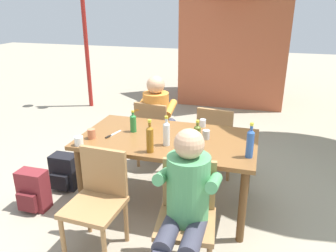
% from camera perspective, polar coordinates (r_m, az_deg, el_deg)
% --- Properties ---
extents(ground_plane, '(24.00, 24.00, 0.00)m').
position_cam_1_polar(ground_plane, '(3.61, 0.00, -13.05)').
color(ground_plane, gray).
extents(dining_table, '(1.72, 0.95, 0.75)m').
position_cam_1_polar(dining_table, '(3.29, 0.00, -3.36)').
color(dining_table, brown).
rests_on(dining_table, ground_plane).
extents(chair_near_right, '(0.49, 0.49, 0.87)m').
position_cam_1_polar(chair_near_right, '(2.64, 3.32, -14.42)').
color(chair_near_right, '#A37547').
rests_on(chair_near_right, ground_plane).
extents(chair_far_left, '(0.49, 0.49, 0.87)m').
position_cam_1_polar(chair_far_left, '(4.15, -2.30, -0.78)').
color(chair_far_left, '#A37547').
rests_on(chair_far_left, ground_plane).
extents(chair_near_left, '(0.46, 0.46, 0.87)m').
position_cam_1_polar(chair_near_left, '(2.87, -11.95, -11.72)').
color(chair_near_left, '#A37547').
rests_on(chair_near_left, ground_plane).
extents(chair_far_right, '(0.49, 0.49, 0.87)m').
position_cam_1_polar(chair_far_right, '(3.99, 8.33, -1.90)').
color(chair_far_right, '#A37547').
rests_on(chair_far_right, ground_plane).
extents(person_in_white_shirt, '(0.47, 0.62, 1.18)m').
position_cam_1_polar(person_in_white_shirt, '(2.46, 3.04, -12.67)').
color(person_in_white_shirt, '#4C935B').
rests_on(person_in_white_shirt, ground_plane).
extents(person_in_plaid_shirt, '(0.47, 0.62, 1.18)m').
position_cam_1_polar(person_in_plaid_shirt, '(4.19, -1.74, 1.85)').
color(person_in_plaid_shirt, orange).
rests_on(person_in_plaid_shirt, ground_plane).
extents(bottle_blue, '(0.06, 0.06, 0.32)m').
position_cam_1_polar(bottle_blue, '(2.88, 13.99, -2.79)').
color(bottle_blue, '#2D56A3').
rests_on(bottle_blue, dining_table).
extents(bottle_green, '(0.06, 0.06, 0.23)m').
position_cam_1_polar(bottle_green, '(3.39, -6.04, 0.59)').
color(bottle_green, '#287A38').
rests_on(bottle_green, dining_table).
extents(bottle_olive, '(0.06, 0.06, 0.24)m').
position_cam_1_polar(bottle_olive, '(3.06, 5.06, -1.45)').
color(bottle_olive, '#566623').
rests_on(bottle_olive, dining_table).
extents(bottle_clear, '(0.06, 0.06, 0.29)m').
position_cam_1_polar(bottle_clear, '(3.04, -0.28, -1.19)').
color(bottle_clear, white).
rests_on(bottle_clear, dining_table).
extents(bottle_amber, '(0.06, 0.06, 0.30)m').
position_cam_1_polar(bottle_amber, '(2.90, -3.15, -2.13)').
color(bottle_amber, '#996019').
rests_on(bottle_amber, dining_table).
extents(cup_glass, '(0.07, 0.07, 0.08)m').
position_cam_1_polar(cup_glass, '(3.54, 6.01, 0.52)').
color(cup_glass, silver).
rests_on(cup_glass, dining_table).
extents(cup_terracotta, '(0.08, 0.08, 0.10)m').
position_cam_1_polar(cup_terracotta, '(3.30, -13.06, -1.31)').
color(cup_terracotta, '#BC6B47').
rests_on(cup_terracotta, dining_table).
extents(cup_white, '(0.08, 0.08, 0.09)m').
position_cam_1_polar(cup_white, '(3.18, -15.14, -2.50)').
color(cup_white, white).
rests_on(cup_white, dining_table).
extents(cup_steel, '(0.07, 0.07, 0.09)m').
position_cam_1_polar(cup_steel, '(3.23, 6.58, -1.49)').
color(cup_steel, '#B2B7BC').
rests_on(cup_steel, dining_table).
extents(table_knife, '(0.08, 0.24, 0.01)m').
position_cam_1_polar(table_knife, '(3.36, -9.62, -1.50)').
color(table_knife, silver).
rests_on(table_knife, dining_table).
extents(backpack_by_near_side, '(0.29, 0.23, 0.42)m').
position_cam_1_polar(backpack_by_near_side, '(3.68, -22.27, -10.34)').
color(backpack_by_near_side, maroon).
rests_on(backpack_by_near_side, ground_plane).
extents(backpack_by_far_side, '(0.29, 0.25, 0.40)m').
position_cam_1_polar(backpack_by_far_side, '(3.96, -17.40, -7.62)').
color(backpack_by_far_side, black).
rests_on(backpack_by_far_side, ground_plane).
extents(brick_kiosk, '(2.38, 1.78, 2.77)m').
position_cam_1_polar(brick_kiosk, '(7.26, 11.68, 15.88)').
color(brick_kiosk, '#B25638').
rests_on(brick_kiosk, ground_plane).
extents(lamp_post, '(0.56, 0.20, 2.77)m').
position_cam_1_polar(lamp_post, '(6.70, -14.50, 19.71)').
color(lamp_post, maroon).
rests_on(lamp_post, ground_plane).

